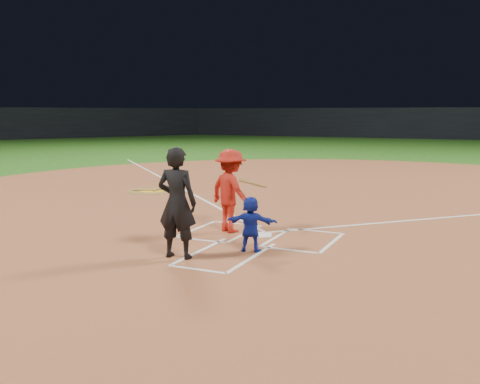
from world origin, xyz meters
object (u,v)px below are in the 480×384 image
at_px(catcher, 251,224).
at_px(home_plate, 260,235).
at_px(on_deck_circle, 152,191).
at_px(umpire, 177,203).
at_px(batter_at_plate, 231,191).

bearing_deg(catcher, home_plate, -85.09).
xyz_separation_m(on_deck_circle, umpire, (5.21, -6.90, 1.01)).
bearing_deg(on_deck_circle, umpire, -52.96).
bearing_deg(catcher, umpire, 33.41).
distance_m(on_deck_circle, catcher, 8.63).
height_order(umpire, batter_at_plate, umpire).
height_order(catcher, umpire, umpire).
height_order(catcher, batter_at_plate, batter_at_plate).
distance_m(home_plate, batter_at_plate, 1.19).
height_order(home_plate, catcher, catcher).
bearing_deg(umpire, catcher, -142.60).
distance_m(catcher, umpire, 1.50).
bearing_deg(catcher, batter_at_plate, -61.65).
distance_m(home_plate, umpire, 2.59).
bearing_deg(home_plate, catcher, 104.60).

